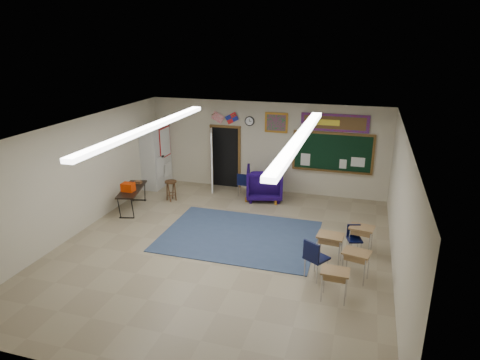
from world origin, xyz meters
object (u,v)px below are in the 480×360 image
(wingback_armchair, at_px, (264,183))
(wooden_stool, at_px, (171,190))
(student_desk_front_left, at_px, (330,247))
(student_desk_front_right, at_px, (361,238))
(folding_table, at_px, (132,198))

(wingback_armchair, height_order, wooden_stool, wingback_armchair)
(wingback_armchair, distance_m, student_desk_front_left, 4.35)
(wingback_armchair, relative_size, student_desk_front_left, 1.62)
(student_desk_front_right, bearing_deg, wingback_armchair, 146.47)
(student_desk_front_right, height_order, wooden_stool, student_desk_front_right)
(student_desk_front_left, height_order, student_desk_front_right, student_desk_front_left)
(student_desk_front_left, xyz_separation_m, folding_table, (-6.03, 1.58, -0.04))
(student_desk_front_left, bearing_deg, folding_table, 170.92)
(student_desk_front_left, height_order, wooden_stool, student_desk_front_left)
(wooden_stool, bearing_deg, student_desk_front_left, -26.29)
(wingback_armchair, bearing_deg, wooden_stool, 6.28)
(student_desk_front_right, xyz_separation_m, folding_table, (-6.70, 0.86, -0.02))
(wingback_armchair, xyz_separation_m, folding_table, (-3.61, -2.03, -0.16))
(wingback_armchair, relative_size, wooden_stool, 1.76)
(student_desk_front_left, relative_size, folding_table, 0.42)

